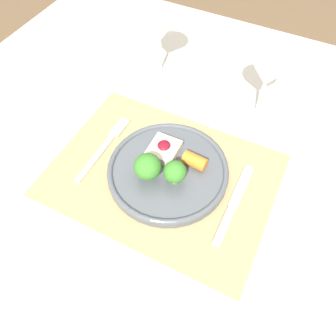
% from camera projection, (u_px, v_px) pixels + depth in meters
% --- Properties ---
extents(ground_plane, '(8.00, 8.00, 0.00)m').
position_uv_depth(ground_plane, '(165.00, 281.00, 1.32)').
color(ground_plane, brown).
extents(dining_table, '(1.28, 1.26, 0.77)m').
position_uv_depth(dining_table, '(163.00, 195.00, 0.76)').
color(dining_table, beige).
rests_on(dining_table, ground_plane).
extents(placemat, '(0.46, 0.34, 0.00)m').
position_uv_depth(placemat, '(162.00, 175.00, 0.69)').
color(placemat, '#9E895B').
rests_on(placemat, dining_table).
extents(dinner_plate, '(0.25, 0.25, 0.08)m').
position_uv_depth(dinner_plate, '(167.00, 169.00, 0.68)').
color(dinner_plate, '#4C5156').
rests_on(dinner_plate, placemat).
extents(fork, '(0.02, 0.20, 0.01)m').
position_uv_depth(fork, '(107.00, 144.00, 0.73)').
color(fork, beige).
rests_on(fork, placemat).
extents(knife, '(0.02, 0.20, 0.01)m').
position_uv_depth(knife, '(232.00, 209.00, 0.64)').
color(knife, beige).
rests_on(knife, placemat).
extents(spoon, '(0.18, 0.04, 0.01)m').
position_uv_depth(spoon, '(199.00, 111.00, 0.79)').
color(spoon, beige).
rests_on(spoon, dining_table).
extents(wine_glass_near, '(0.09, 0.09, 0.17)m').
position_uv_depth(wine_glass_near, '(268.00, 74.00, 0.69)').
color(wine_glass_near, white).
rests_on(wine_glass_near, dining_table).
extents(wine_glass_far, '(0.09, 0.09, 0.17)m').
position_uv_depth(wine_glass_far, '(159.00, 31.00, 0.78)').
color(wine_glass_far, white).
rests_on(wine_glass_far, dining_table).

